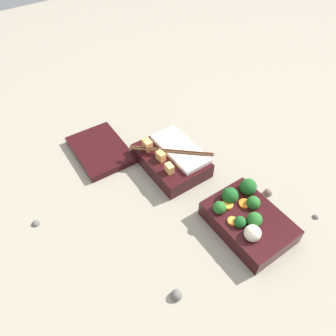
{
  "coord_description": "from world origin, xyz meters",
  "views": [
    {
      "loc": [
        -0.37,
        0.37,
        0.66
      ],
      "look_at": [
        0.1,
        0.04,
        0.04
      ],
      "focal_mm": 35.0,
      "sensor_mm": 36.0,
      "label": 1
    }
  ],
  "objects": [
    {
      "name": "pebble_2",
      "position": [
        -0.17,
        0.21,
        0.01
      ],
      "size": [
        0.02,
        0.02,
        0.02
      ],
      "primitive_type": "sphere",
      "color": "#595651",
      "rests_on": "ground_plane"
    },
    {
      "name": "ground_plane",
      "position": [
        0.0,
        0.0,
        0.0
      ],
      "size": [
        3.0,
        3.0,
        0.0
      ],
      "primitive_type": "plane",
      "color": "gray"
    },
    {
      "name": "pebble_0",
      "position": [
        0.16,
        0.38,
        0.0
      ],
      "size": [
        0.02,
        0.02,
        0.02
      ],
      "primitive_type": "sphere",
      "color": "#595651",
      "rests_on": "ground_plane"
    },
    {
      "name": "pebble_3",
      "position": [
        -0.2,
        -0.18,
        0.0
      ],
      "size": [
        0.01,
        0.01,
        0.01
      ],
      "primitive_type": "sphere",
      "color": "#595651",
      "rests_on": "ground_plane"
    },
    {
      "name": "bento_tray_rice",
      "position": [
        0.13,
        0.01,
        0.03
      ],
      "size": [
        0.19,
        0.17,
        0.07
      ],
      "color": "black",
      "rests_on": "ground_plane"
    },
    {
      "name": "bento_lid",
      "position": [
        0.29,
        0.15,
        0.01
      ],
      "size": [
        0.19,
        0.14,
        0.02
      ],
      "primitive_type": "cube",
      "rotation": [
        0.0,
        0.0,
        -0.03
      ],
      "color": "black",
      "rests_on": "ground_plane"
    },
    {
      "name": "pebble_1",
      "position": [
        -0.09,
        -0.14,
        0.01
      ],
      "size": [
        0.02,
        0.02,
        0.02
      ],
      "primitive_type": "sphere",
      "color": "#7A6B5B",
      "rests_on": "ground_plane"
    },
    {
      "name": "bento_tray_vegetable",
      "position": [
        -0.13,
        -0.02,
        0.03
      ],
      "size": [
        0.19,
        0.14,
        0.08
      ],
      "color": "black",
      "rests_on": "ground_plane"
    }
  ]
}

